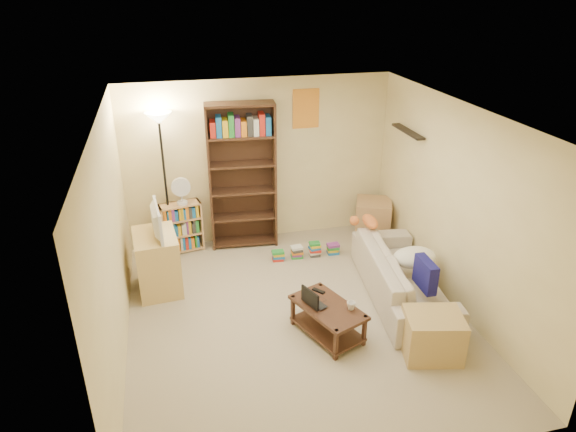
{
  "coord_description": "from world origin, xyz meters",
  "views": [
    {
      "loc": [
        -1.35,
        -5.0,
        3.78
      ],
      "look_at": [
        0.06,
        0.68,
        1.05
      ],
      "focal_mm": 32.0,
      "sensor_mm": 36.0,
      "label": 1
    }
  ],
  "objects": [
    {
      "name": "book_stacks",
      "position": [
        0.53,
        1.41,
        0.09
      ],
      "size": [
        1.02,
        0.15,
        0.22
      ],
      "color": "red",
      "rests_on": "ground"
    },
    {
      "name": "laptop_screen",
      "position": [
        0.05,
        -0.37,
        0.51
      ],
      "size": [
        0.12,
        0.28,
        0.2
      ],
      "primitive_type": "cube",
      "rotation": [
        0.0,
        0.0,
        0.38
      ],
      "color": "white",
      "rests_on": "laptop"
    },
    {
      "name": "tall_bookshelf",
      "position": [
        -0.29,
        2.05,
        1.16
      ],
      "size": [
        1.01,
        0.41,
        2.2
      ],
      "rotation": [
        0.0,
        0.0,
        -0.08
      ],
      "color": "#4A301C",
      "rests_on": "ground"
    },
    {
      "name": "end_cabinet",
      "position": [
        1.26,
        -1.01,
        0.25
      ],
      "size": [
        0.71,
        0.63,
        0.5
      ],
      "primitive_type": "cube",
      "rotation": [
        0.0,
        0.0,
        -0.24
      ],
      "color": "tan",
      "rests_on": "ground"
    },
    {
      "name": "cream_blanket",
      "position": [
        1.6,
        0.16,
        0.53
      ],
      "size": [
        0.57,
        0.41,
        0.24
      ],
      "primitive_type": "ellipsoid",
      "color": "white",
      "rests_on": "sofa"
    },
    {
      "name": "side_table",
      "position": [
        1.72,
        1.79,
        0.31
      ],
      "size": [
        0.7,
        0.7,
        0.62
      ],
      "primitive_type": "cube",
      "rotation": [
        0.0,
        0.0,
        -0.39
      ],
      "color": "tan",
      "rests_on": "ground"
    },
    {
      "name": "short_bookshelf",
      "position": [
        -1.24,
        2.05,
        0.39
      ],
      "size": [
        0.64,
        0.35,
        0.77
      ],
      "rotation": [
        0.0,
        0.0,
        0.19
      ],
      "color": "tan",
      "rests_on": "ground"
    },
    {
      "name": "tv_stand",
      "position": [
        -1.61,
        1.06,
        0.4
      ],
      "size": [
        0.59,
        0.79,
        0.8
      ],
      "primitive_type": "cube",
      "rotation": [
        0.0,
        0.0,
        0.08
      ],
      "color": "tan",
      "rests_on": "ground"
    },
    {
      "name": "desk_fan",
      "position": [
        -1.2,
        2.01,
        1.01
      ],
      "size": [
        0.27,
        0.15,
        0.42
      ],
      "color": "silver",
      "rests_on": "short_bookshelf"
    },
    {
      "name": "floor_lamp",
      "position": [
        -1.4,
        2.05,
        1.7
      ],
      "size": [
        0.36,
        0.36,
        2.14
      ],
      "color": "black",
      "rests_on": "ground"
    },
    {
      "name": "tabby_cat",
      "position": [
        1.27,
        0.97,
        0.7
      ],
      "size": [
        0.49,
        0.22,
        0.17
      ],
      "color": "orange",
      "rests_on": "sofa"
    },
    {
      "name": "room",
      "position": [
        0.0,
        0.01,
        1.62
      ],
      "size": [
        4.5,
        4.54,
        2.52
      ],
      "color": "tan",
      "rests_on": "ground"
    },
    {
      "name": "tv_remote",
      "position": [
        0.24,
        -0.1,
        0.4
      ],
      "size": [
        0.14,
        0.15,
        0.02
      ],
      "primitive_type": "cube",
      "rotation": [
        0.0,
        0.0,
        0.68
      ],
      "color": "black",
      "rests_on": "coffee_table"
    },
    {
      "name": "sofa",
      "position": [
        1.44,
        0.12,
        0.31
      ],
      "size": [
        2.33,
        1.35,
        0.62
      ],
      "primitive_type": "imported",
      "rotation": [
        0.0,
        0.0,
        1.45
      ],
      "color": "beige",
      "rests_on": "ground"
    },
    {
      "name": "mug",
      "position": [
        0.49,
        -0.53,
        0.44
      ],
      "size": [
        0.12,
        0.12,
        0.09
      ],
      "primitive_type": "imported",
      "rotation": [
        0.0,
        0.0,
        0.08
      ],
      "color": "white",
      "rests_on": "coffee_table"
    },
    {
      "name": "television",
      "position": [
        -1.61,
        1.06,
        1.0
      ],
      "size": [
        0.72,
        0.21,
        0.4
      ],
      "primitive_type": "imported",
      "rotation": [
        0.0,
        0.0,
        1.65
      ],
      "color": "black",
      "rests_on": "tv_stand"
    },
    {
      "name": "coffee_table",
      "position": [
        0.26,
        -0.41,
        0.25
      ],
      "size": [
        0.79,
        1.0,
        0.39
      ],
      "rotation": [
        0.0,
        0.0,
        0.38
      ],
      "color": "#402418",
      "rests_on": "ground"
    },
    {
      "name": "navy_pillow",
      "position": [
        1.48,
        -0.34,
        0.59
      ],
      "size": [
        0.13,
        0.41,
        0.37
      ],
      "primitive_type": "cube",
      "rotation": [
        0.0,
        0.0,
        1.55
      ],
      "color": "navy",
      "rests_on": "sofa"
    },
    {
      "name": "laptop",
      "position": [
        0.17,
        -0.32,
        0.41
      ],
      "size": [
        0.44,
        0.41,
        0.02
      ],
      "primitive_type": "imported",
      "rotation": [
        0.0,
        0.0,
        1.99
      ],
      "color": "black",
      "rests_on": "coffee_table"
    }
  ]
}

